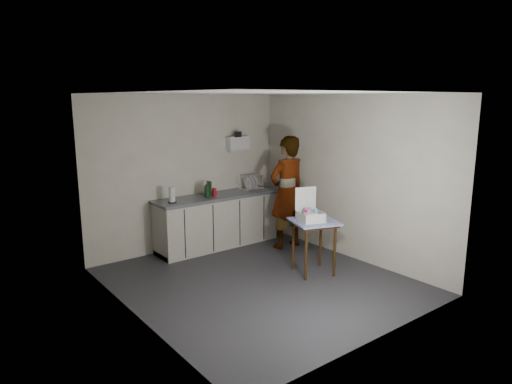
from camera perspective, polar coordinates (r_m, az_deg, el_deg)
ground at (r=6.56m, az=0.47°, el=-11.09°), size 4.00×4.00×0.00m
wall_back at (r=7.81m, az=-8.57°, el=2.42°), size 3.60×0.02×2.60m
wall_right at (r=7.40m, az=11.47°, el=1.80°), size 0.02×4.00×2.60m
wall_left at (r=5.28m, az=-14.96°, el=-2.27°), size 0.02×4.00×2.60m
ceiling at (r=6.05m, az=0.52°, el=12.21°), size 3.60×4.00×0.01m
kitchen_counter at (r=7.95m, az=-4.84°, el=-3.77°), size 2.24×0.62×0.91m
wall_shelf at (r=8.22m, az=-2.31°, el=6.14°), size 0.42×0.18×0.37m
side_table at (r=6.70m, az=7.27°, el=-4.41°), size 0.78×0.78×0.80m
standing_man at (r=7.77m, az=3.90°, el=-0.05°), size 0.71×0.47×1.93m
soap_bottle at (r=7.61m, az=-6.11°, el=0.35°), size 0.14×0.14×0.29m
soda_can at (r=7.74m, az=-5.23°, el=-0.00°), size 0.07×0.07×0.14m
dark_bottle at (r=7.73m, az=-5.84°, el=0.41°), size 0.07×0.07×0.26m
paper_towel at (r=7.34m, az=-10.46°, el=-0.40°), size 0.14×0.14×0.25m
dish_rack at (r=8.29m, az=-0.63°, el=0.77°), size 0.38×0.29×0.27m
bakery_box at (r=6.62m, az=6.75°, el=-2.71°), size 0.42×0.43×0.47m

